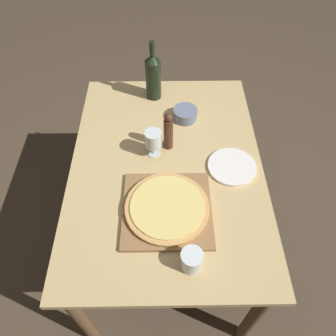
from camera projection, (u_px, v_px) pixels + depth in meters
ground_plane at (167, 236)px, 2.15m from camera, size 12.00×12.00×0.00m
dining_table at (167, 177)px, 1.65m from camera, size 0.92×1.30×0.75m
cutting_board at (168, 210)px, 1.40m from camera, size 0.38×0.38×0.02m
pizza at (168, 207)px, 1.38m from camera, size 0.36×0.36×0.02m
wine_bottle at (153, 76)px, 1.78m from camera, size 0.08×0.08×0.34m
pepper_mill at (168, 132)px, 1.56m from camera, size 0.05×0.05×0.21m
wine_glass at (153, 140)px, 1.53m from camera, size 0.08×0.08×0.14m
small_bowl at (185, 114)px, 1.75m from camera, size 0.13×0.13×0.06m
drinking_tumbler at (192, 260)px, 1.22m from camera, size 0.09×0.09×0.09m
dinner_plate at (232, 167)px, 1.55m from camera, size 0.23×0.23×0.01m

